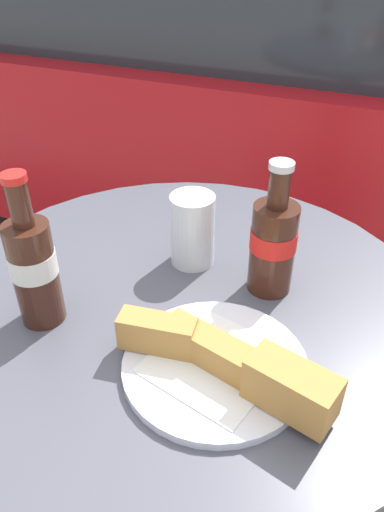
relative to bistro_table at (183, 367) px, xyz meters
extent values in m
cylinder|color=#333333|center=(0.00, 0.00, -0.21)|extent=(0.08, 0.08, 0.70)
cylinder|color=#333333|center=(0.00, 0.00, 0.13)|extent=(0.78, 0.78, 0.01)
cylinder|color=#4C4C56|center=(0.00, 0.00, 0.15)|extent=(0.77, 0.77, 0.02)
cylinder|color=#3D1E14|center=(-0.16, -0.12, 0.24)|extent=(0.06, 0.06, 0.16)
cylinder|color=silver|center=(-0.16, -0.12, 0.25)|extent=(0.06, 0.06, 0.03)
cylinder|color=#3D1E14|center=(-0.16, -0.12, 0.34)|extent=(0.03, 0.03, 0.06)
cylinder|color=red|center=(-0.16, -0.12, 0.38)|extent=(0.03, 0.03, 0.01)
cylinder|color=#3D1E14|center=(0.11, 0.07, 0.23)|extent=(0.07, 0.07, 0.14)
cylinder|color=red|center=(0.11, 0.07, 0.25)|extent=(0.07, 0.07, 0.03)
cylinder|color=#3D1E14|center=(0.11, 0.07, 0.33)|extent=(0.03, 0.03, 0.06)
cylinder|color=silver|center=(0.11, 0.07, 0.36)|extent=(0.03, 0.03, 0.01)
cylinder|color=silver|center=(-0.02, 0.09, 0.20)|extent=(0.07, 0.07, 0.09)
cylinder|color=silver|center=(-0.02, 0.09, 0.22)|extent=(0.07, 0.07, 0.12)
cylinder|color=white|center=(0.10, -0.12, 0.16)|extent=(0.24, 0.24, 0.01)
cube|color=white|center=(0.10, -0.12, 0.17)|extent=(0.18, 0.18, 0.00)
cube|color=#B77F3D|center=(0.02, -0.12, 0.20)|extent=(0.10, 0.05, 0.05)
cube|color=#B77F3D|center=(0.10, -0.12, 0.19)|extent=(0.15, 0.07, 0.04)
cube|color=#B77F3D|center=(0.20, -0.15, 0.20)|extent=(0.11, 0.07, 0.06)
cube|color=#9E0F14|center=(-0.51, 1.69, -0.09)|extent=(3.92, 1.80, 0.63)
cylinder|color=black|center=(-1.72, 2.48, -0.25)|extent=(0.66, 0.22, 0.66)
camera|label=1|loc=(0.25, -0.54, 0.64)|focal=35.00mm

